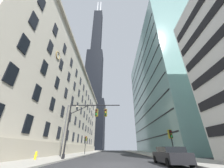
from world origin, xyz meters
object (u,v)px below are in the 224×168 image
traffic_light_near_right (171,135)px  street_lamppost (67,124)px  traffic_signal_mast (89,118)px  fire_hydrant (36,155)px  parked_car (170,156)px  traffic_light_far_left (86,140)px

traffic_light_near_right → street_lamppost: street_lamppost is taller
traffic_signal_mast → fire_hydrant: size_ratio=8.59×
street_lamppost → parked_car: size_ratio=1.88×
traffic_signal_mast → parked_car: size_ratio=1.58×
traffic_signal_mast → parked_car: 10.70m
traffic_light_far_left → parked_car: traffic_light_far_left is taller
street_lamppost → traffic_light_near_right: bearing=-23.2°
traffic_light_near_right → fire_hydrant: size_ratio=3.84×
traffic_light_near_right → traffic_signal_mast: bearing=175.8°
traffic_signal_mast → traffic_light_far_left: size_ratio=1.98×
fire_hydrant → parked_car: (14.03, -3.63, 0.11)m
traffic_light_near_right → street_lamppost: 17.25m
traffic_signal_mast → parked_car: traffic_signal_mast is taller
traffic_light_near_right → traffic_light_far_left: (-13.52, 14.55, 0.37)m
traffic_signal_mast → traffic_light_near_right: 10.85m
traffic_light_near_right → parked_car: 5.04m
traffic_light_near_right → fire_hydrant: bearing=-178.3°
street_lamppost → parked_car: street_lamppost is taller
traffic_signal_mast → street_lamppost: (-5.12, 5.94, 0.13)m
street_lamppost → parked_car: bearing=-38.6°
fire_hydrant → traffic_signal_mast: bearing=12.7°
parked_car → traffic_light_far_left: bearing=121.4°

